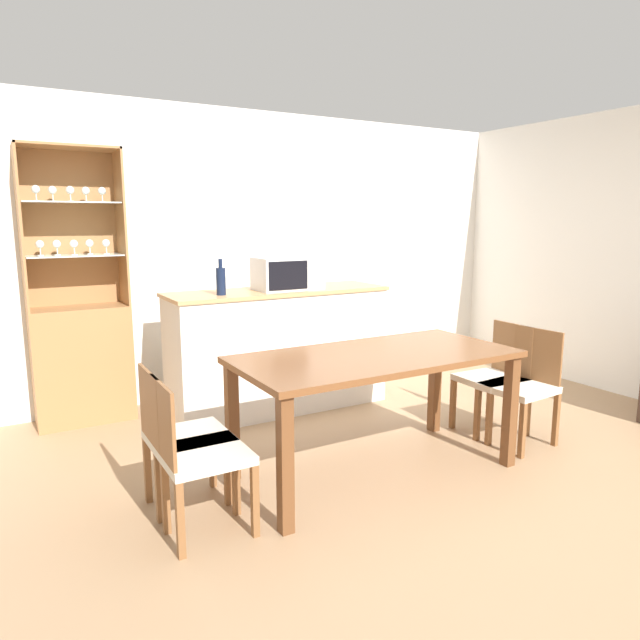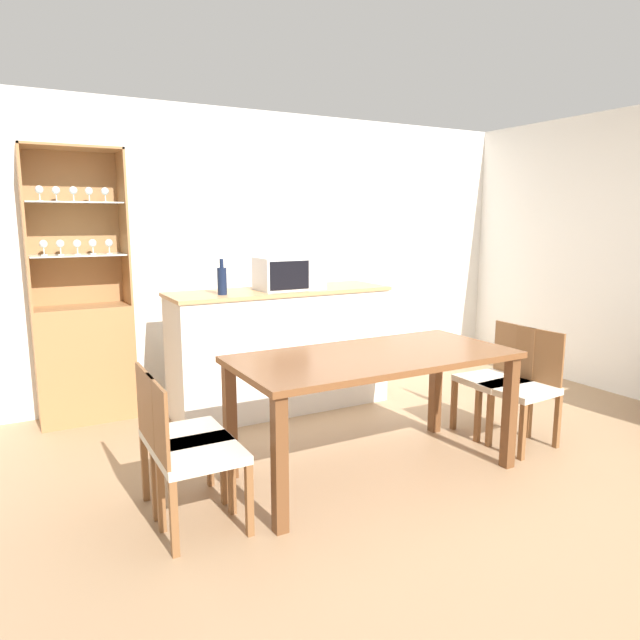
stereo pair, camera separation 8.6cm
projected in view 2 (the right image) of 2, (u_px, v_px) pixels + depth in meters
ground_plane at (468, 491)px, 3.38m from camera, size 18.00×18.00×0.00m
wall_back at (279, 253)px, 5.42m from camera, size 6.80×0.06×2.55m
kitchen_counter at (281, 349)px, 4.79m from camera, size 1.85×0.58×1.02m
display_cabinet at (84, 342)px, 4.51m from camera, size 0.72×0.36×2.12m
dining_table at (374, 369)px, 3.52m from camera, size 1.74×0.84×0.77m
dining_chair_side_left_near at (191, 453)px, 2.89m from camera, size 0.42×0.42×0.82m
dining_chair_side_right_near at (523, 387)px, 4.03m from camera, size 0.45×0.45×0.82m
dining_chair_side_left_far at (178, 437)px, 3.10m from camera, size 0.42×0.42×0.82m
dining_chair_side_right_far at (497, 378)px, 4.24m from camera, size 0.44×0.44×0.82m
microwave at (289, 273)px, 4.68m from camera, size 0.53×0.33×0.27m
wine_bottle at (222, 280)px, 4.36m from camera, size 0.07×0.07×0.28m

